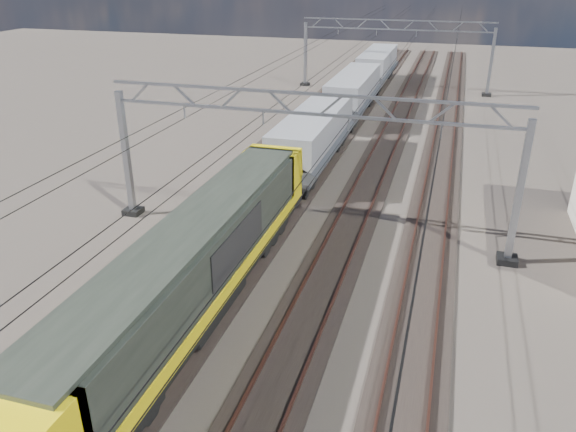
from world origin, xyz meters
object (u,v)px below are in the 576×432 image
(catenary_gantry_mid, at_px, (304,161))
(hopper_wagon_third, at_px, (377,65))
(catenary_gantry_far, at_px, (395,52))
(hopper_wagon_mid, at_px, (354,91))
(locomotive, at_px, (195,264))
(hopper_wagon_lead, at_px, (313,136))

(catenary_gantry_mid, height_order, hopper_wagon_third, catenary_gantry_mid)
(catenary_gantry_far, height_order, hopper_wagon_mid, catenary_gantry_far)
(hopper_wagon_mid, bearing_deg, hopper_wagon_third, 90.00)
(catenary_gantry_mid, relative_size, hopper_wagon_third, 1.53)
(locomotive, relative_size, hopper_wagon_mid, 1.62)
(hopper_wagon_third, bearing_deg, locomotive, -90.00)
(hopper_wagon_lead, relative_size, hopper_wagon_mid, 1.00)
(catenary_gantry_far, height_order, hopper_wagon_third, catenary_gantry_far)
(catenary_gantry_far, distance_m, hopper_wagon_mid, 12.30)
(hopper_wagon_lead, bearing_deg, locomotive, -90.00)
(hopper_wagon_mid, height_order, hopper_wagon_third, same)
(catenary_gantry_mid, relative_size, locomotive, 0.94)
(catenary_gantry_mid, relative_size, hopper_wagon_lead, 1.53)
(catenary_gantry_mid, xyz_separation_m, hopper_wagon_third, (-2.00, 38.18, -1.67))
(hopper_wagon_mid, relative_size, hopper_wagon_third, 1.00)
(catenary_gantry_mid, xyz_separation_m, hopper_wagon_lead, (-2.00, 9.78, -1.67))
(catenary_gantry_mid, height_order, catenary_gantry_far, same)
(locomotive, bearing_deg, hopper_wagon_lead, 90.00)
(catenary_gantry_far, bearing_deg, locomotive, -92.61)
(locomotive, distance_m, hopper_wagon_lead, 17.70)
(locomotive, height_order, hopper_wagon_lead, locomotive)
(locomotive, relative_size, hopper_wagon_third, 1.62)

